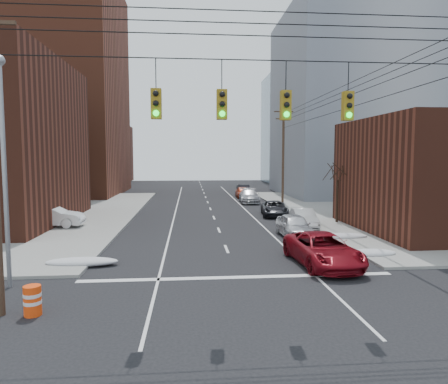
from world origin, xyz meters
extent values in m
plane|color=black|center=(0.00, 0.00, 0.00)|extent=(160.00, 160.00, 0.00)
cube|color=brown|center=(-24.00, 48.00, 15.00)|extent=(24.00, 20.00, 30.00)
cube|color=#502418|center=(-26.00, 74.00, 6.00)|extent=(22.00, 18.00, 12.00)
cube|color=gray|center=(22.00, 44.00, 12.50)|extent=(22.00, 20.00, 25.00)
cube|color=gray|center=(24.00, 70.00, 11.00)|extent=(20.00, 18.00, 22.00)
cylinder|color=#473323|center=(8.50, 34.00, 5.50)|extent=(0.28, 0.28, 11.00)
cube|color=#473323|center=(8.50, 34.00, 10.40)|extent=(2.20, 0.12, 0.12)
cube|color=#473323|center=(8.50, 34.00, 9.60)|extent=(1.80, 0.12, 0.12)
cylinder|color=black|center=(0.00, 3.00, 8.60)|extent=(17.00, 0.04, 0.04)
cylinder|color=black|center=(-3.20, 3.00, 8.10)|extent=(0.03, 0.03, 1.00)
cube|color=olive|center=(-3.20, 3.00, 7.10)|extent=(0.35, 0.30, 1.00)
sphere|color=black|center=(-3.20, 2.83, 7.42)|extent=(0.20, 0.20, 0.20)
sphere|color=black|center=(-3.20, 2.83, 7.10)|extent=(0.20, 0.20, 0.20)
sphere|color=#0CE526|center=(-3.20, 2.83, 6.78)|extent=(0.20, 0.20, 0.20)
cylinder|color=black|center=(-1.00, 3.00, 8.10)|extent=(0.03, 0.03, 1.00)
cube|color=olive|center=(-1.00, 3.00, 7.10)|extent=(0.35, 0.30, 1.00)
sphere|color=black|center=(-1.00, 2.83, 7.42)|extent=(0.20, 0.20, 0.20)
sphere|color=black|center=(-1.00, 2.83, 7.10)|extent=(0.20, 0.20, 0.20)
sphere|color=#0CE526|center=(-1.00, 2.83, 6.78)|extent=(0.20, 0.20, 0.20)
cylinder|color=black|center=(1.20, 3.00, 8.10)|extent=(0.03, 0.03, 1.00)
cube|color=olive|center=(1.20, 3.00, 7.10)|extent=(0.35, 0.30, 1.00)
sphere|color=black|center=(1.20, 2.83, 7.42)|extent=(0.20, 0.20, 0.20)
sphere|color=black|center=(1.20, 2.83, 7.10)|extent=(0.20, 0.20, 0.20)
sphere|color=#0CE526|center=(1.20, 2.83, 6.78)|extent=(0.20, 0.20, 0.20)
cylinder|color=black|center=(3.40, 3.00, 8.10)|extent=(0.03, 0.03, 1.00)
cube|color=olive|center=(3.40, 3.00, 7.10)|extent=(0.35, 0.30, 1.00)
sphere|color=black|center=(3.40, 2.83, 7.42)|extent=(0.20, 0.20, 0.20)
sphere|color=black|center=(3.40, 2.83, 7.10)|extent=(0.20, 0.20, 0.20)
sphere|color=#0CE526|center=(3.40, 2.83, 6.78)|extent=(0.20, 0.20, 0.20)
cylinder|color=gray|center=(-9.50, 6.00, 4.50)|extent=(0.18, 0.18, 9.00)
cylinder|color=black|center=(9.60, 20.00, 1.75)|extent=(0.20, 0.20, 3.50)
cylinder|color=black|center=(9.98, 20.12, 4.07)|extent=(0.27, 0.82, 1.19)
cylinder|color=black|center=(9.82, 20.57, 4.16)|extent=(1.17, 0.54, 1.38)
cylinder|color=black|center=(9.17, 20.74, 4.19)|extent=(1.44, 1.00, 1.48)
cylinder|color=black|center=(9.20, 20.06, 4.07)|extent=(0.17, 0.84, 1.19)
cylinder|color=black|center=(9.15, 19.58, 4.16)|extent=(0.82, 0.99, 1.40)
cylinder|color=black|center=(9.66, 19.15, 4.19)|extent=(1.74, 0.21, 1.43)
cylinder|color=black|center=(9.93, 19.77, 4.07)|extent=(0.48, 0.73, 1.20)
ellipsoid|color=silver|center=(-7.40, 9.00, 0.21)|extent=(3.50, 1.08, 0.42)
ellipsoid|color=silver|center=(7.40, 9.50, 0.21)|extent=(3.00, 1.08, 0.42)
ellipsoid|color=silver|center=(7.40, 14.00, 0.21)|extent=(4.00, 1.08, 0.42)
imported|color=maroon|center=(4.41, 8.16, 0.78)|extent=(2.96, 5.79, 1.56)
imported|color=silver|center=(4.80, 14.97, 0.77)|extent=(1.88, 4.57, 1.55)
imported|color=silver|center=(6.40, 18.29, 0.72)|extent=(1.86, 4.47, 1.44)
imported|color=black|center=(5.53, 24.63, 0.67)|extent=(2.79, 5.08, 1.35)
imported|color=#A1A1A5|center=(4.80, 35.12, 0.78)|extent=(2.52, 5.53, 1.57)
imported|color=#97270D|center=(4.80, 40.93, 0.72)|extent=(1.84, 4.28, 1.44)
imported|color=black|center=(5.45, 44.61, 0.73)|extent=(1.64, 4.46, 1.46)
imported|color=silver|center=(-12.40, 19.56, 0.93)|extent=(4.77, 1.68, 1.57)
imported|color=silver|center=(-15.37, 29.16, 0.94)|extent=(6.27, 4.55, 1.58)
imported|color=black|center=(-16.51, 20.97, 0.77)|extent=(4.64, 3.10, 1.25)
cylinder|color=#FD430D|center=(-7.42, 2.89, 0.51)|extent=(0.72, 0.72, 1.02)
cylinder|color=white|center=(-7.42, 2.89, 0.71)|extent=(0.73, 0.73, 0.12)
cylinder|color=white|center=(-7.42, 2.89, 0.46)|extent=(0.73, 0.73, 0.12)
camera|label=1|loc=(-2.11, -10.67, 5.34)|focal=32.00mm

